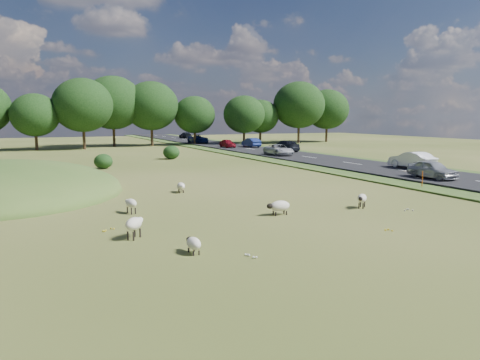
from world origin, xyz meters
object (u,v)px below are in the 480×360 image
object	(u,v)px
sheep_1	(134,224)
sheep_2	(181,186)
car_2	(279,150)
car_7	(412,160)
car_3	(227,143)
car_4	(251,142)
sheep_0	(279,206)
car_5	(198,139)
sheep_4	(193,243)
car_0	(285,146)
car_1	(432,169)
marker_post	(422,180)
car_6	(185,135)
sheep_5	(131,203)
sheep_3	(362,198)

from	to	relation	value
sheep_1	sheep_2	size ratio (longest dim) A/B	1.02
car_2	car_7	world-z (taller)	car_7
car_3	car_4	bearing A→B (deg)	-8.19
sheep_0	car_5	world-z (taller)	car_5
sheep_4	car_0	distance (m)	47.78
car_1	marker_post	bearing A→B (deg)	-145.95
marker_post	sheep_0	xyz separation A→B (m)	(-13.46, -3.79, -0.13)
sheep_0	sheep_1	world-z (taller)	sheep_1
car_5	car_6	xyz separation A→B (m)	(3.80, 19.26, -0.10)
car_4	car_5	size ratio (longest dim) A/B	0.78
marker_post	car_0	bearing A→B (deg)	77.31
sheep_5	marker_post	bearing A→B (deg)	-101.45
sheep_1	car_2	bearing A→B (deg)	1.36
car_5	car_1	bearing A→B (deg)	-90.00
sheep_2	car_4	xyz separation A→B (m)	(22.89, 36.83, 0.54)
marker_post	car_1	distance (m)	3.93
sheep_3	sheep_1	bearing A→B (deg)	-35.76
car_7	sheep_1	bearing A→B (deg)	25.69
sheep_2	sheep_3	world-z (taller)	sheep_3
car_1	car_5	xyz separation A→B (m)	(0.00, 54.03, 0.06)
sheep_0	car_6	size ratio (longest dim) A/B	0.28
sheep_3	car_7	xyz separation A→B (m)	(15.52, 12.18, 0.48)
car_4	sheep_4	bearing A→B (deg)	62.13
sheep_2	car_0	size ratio (longest dim) A/B	0.22
sheep_0	car_7	size ratio (longest dim) A/B	0.27
sheep_2	car_5	world-z (taller)	car_5
sheep_1	car_3	xyz separation A→B (m)	(24.33, 47.89, 0.27)
sheep_5	car_3	size ratio (longest dim) A/B	0.29
sheep_1	car_6	bearing A→B (deg)	19.69
sheep_2	car_1	xyz separation A→B (m)	(19.09, -2.94, 0.53)
sheep_2	car_4	distance (m)	43.37
marker_post	sheep_2	xyz separation A→B (m)	(-15.84, 5.14, -0.19)
sheep_2	car_1	distance (m)	19.32
sheep_4	car_3	world-z (taller)	car_3
sheep_0	car_1	world-z (taller)	car_1
car_4	sheep_1	bearing A→B (deg)	59.28
sheep_4	sheep_3	bearing A→B (deg)	-70.22
sheep_1	car_1	xyz separation A→B (m)	(24.33, 7.57, 0.33)
sheep_3	car_6	bearing A→B (deg)	-142.92
marker_post	car_1	bearing A→B (deg)	34.05
sheep_2	car_7	distance (m)	23.09
sheep_5	car_5	world-z (taller)	car_5
car_5	marker_post	bearing A→B (deg)	-93.31
sheep_4	car_7	size ratio (longest dim) A/B	0.22
car_0	car_4	xyz separation A→B (m)	(0.00, 10.66, -0.06)
sheep_3	car_3	distance (m)	48.00
sheep_2	sheep_4	distance (m)	14.01
sheep_0	marker_post	bearing A→B (deg)	-163.89
sheep_2	sheep_5	size ratio (longest dim) A/B	1.08
car_3	sheep_4	bearing A→B (deg)	-114.16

